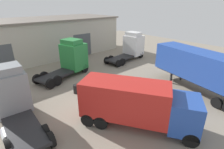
{
  "coord_description": "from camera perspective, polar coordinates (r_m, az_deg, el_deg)",
  "views": [
    {
      "loc": [
        -9.38,
        -10.05,
        8.33
      ],
      "look_at": [
        1.45,
        1.92,
        1.6
      ],
      "focal_mm": 28.0,
      "sensor_mm": 36.0,
      "label": 1
    }
  ],
  "objects": [
    {
      "name": "warehouse_building",
      "position": [
        30.78,
        -24.18,
        10.67
      ],
      "size": [
        27.46,
        10.07,
        5.93
      ],
      "color": "#B7B2A3",
      "rests_on": "ground_plane"
    },
    {
      "name": "tractor_unit_grey",
      "position": [
        14.9,
        -30.18,
        -6.04
      ],
      "size": [
        2.9,
        6.91,
        4.17
      ],
      "rotation": [
        0.0,
        0.0,
        1.51
      ],
      "color": "gray",
      "rests_on": "ground_plane"
    },
    {
      "name": "ground_plane",
      "position": [
        16.07,
        0.76,
        -8.59
      ],
      "size": [
        60.0,
        60.0,
        0.0
      ],
      "primitive_type": "plane",
      "color": "gray"
    },
    {
      "name": "container_trailer_yellow",
      "position": [
        18.73,
        26.79,
        2.24
      ],
      "size": [
        4.63,
        9.75,
        4.04
      ],
      "rotation": [
        0.0,
        0.0,
        1.34
      ],
      "color": "#2347A3",
      "rests_on": "ground_plane"
    },
    {
      "name": "tractor_unit_green",
      "position": [
        21.91,
        -13.22,
        5.24
      ],
      "size": [
        6.91,
        4.13,
        4.25
      ],
      "rotation": [
        0.0,
        0.0,
        0.27
      ],
      "color": "#28843D",
      "rests_on": "ground_plane"
    },
    {
      "name": "oil_drum",
      "position": [
        17.53,
        -11.6,
        -4.62
      ],
      "size": [
        0.58,
        0.58,
        0.88
      ],
      "color": "black",
      "rests_on": "ground_plane"
    },
    {
      "name": "tractor_unit_white",
      "position": [
        27.75,
        6.38,
        9.11
      ],
      "size": [
        7.04,
        3.27,
        4.07
      ],
      "rotation": [
        0.0,
        0.0,
        0.12
      ],
      "color": "silver",
      "rests_on": "ground_plane"
    },
    {
      "name": "box_truck_blue",
      "position": [
        12.32,
        8.0,
        -9.12
      ],
      "size": [
        6.16,
        8.05,
        3.31
      ],
      "rotation": [
        0.0,
        0.0,
        -1.03
      ],
      "color": "#2347A3",
      "rests_on": "ground_plane"
    }
  ]
}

